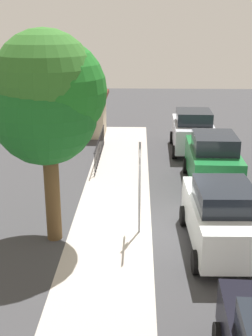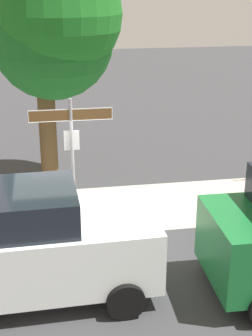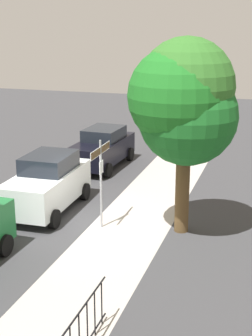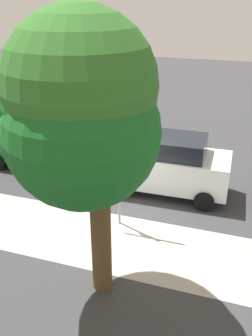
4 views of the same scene
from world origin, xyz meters
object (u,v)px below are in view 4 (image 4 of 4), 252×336
object	(u,v)px
street_sign	(119,159)
car_white	(167,165)
shade_tree	(80,108)
car_green	(42,140)

from	to	relation	value
street_sign	car_white	world-z (taller)	street_sign
shade_tree	car_green	bearing A→B (deg)	-51.76
street_sign	car_white	bearing A→B (deg)	-110.71
street_sign	car_white	size ratio (longest dim) A/B	0.70
car_white	car_green	bearing A→B (deg)	-7.35
street_sign	car_green	size ratio (longest dim) A/B	0.69
car_white	street_sign	bearing A→B (deg)	68.09
shade_tree	car_green	world-z (taller)	shade_tree
shade_tree	car_green	size ratio (longest dim) A/B	1.45
car_green	car_white	bearing A→B (deg)	175.16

